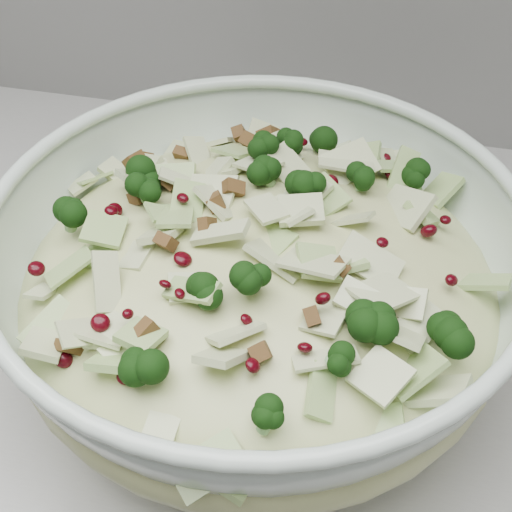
{
  "coord_description": "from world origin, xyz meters",
  "views": [
    {
      "loc": [
        -0.15,
        1.22,
        1.38
      ],
      "look_at": [
        -0.24,
        1.6,
        1.02
      ],
      "focal_mm": 50.0,
      "sensor_mm": 36.0,
      "label": 1
    }
  ],
  "objects": [
    {
      "name": "salad",
      "position": [
        -0.24,
        1.6,
        1.01
      ],
      "size": [
        0.38,
        0.38,
        0.16
      ],
      "rotation": [
        0.0,
        0.0,
        -0.02
      ],
      "color": "beige",
      "rests_on": "mixing_bowl"
    },
    {
      "name": "mixing_bowl",
      "position": [
        -0.24,
        1.6,
        0.98
      ],
      "size": [
        0.45,
        0.45,
        0.16
      ],
      "rotation": [
        0.0,
        0.0,
        -0.14
      ],
      "color": "silver",
      "rests_on": "counter"
    }
  ]
}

